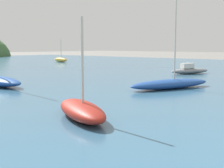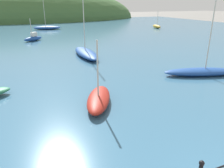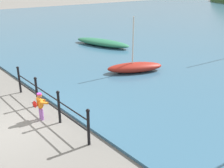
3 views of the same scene
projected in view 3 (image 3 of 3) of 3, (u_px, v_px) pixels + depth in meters
ground_plane at (10, 129)px, 8.78m from camera, size 200.00×200.00×0.00m
iron_railing at (47, 98)px, 9.55m from camera, size 5.35×0.12×1.21m
child_in_coat at (40, 104)px, 9.15m from camera, size 0.40×0.54×1.00m
boat_white_sailboat at (102, 42)px, 19.60m from camera, size 4.93×2.45×0.47m
boat_red_dinghy at (135, 67)px, 13.89m from camera, size 2.19×3.12×2.90m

